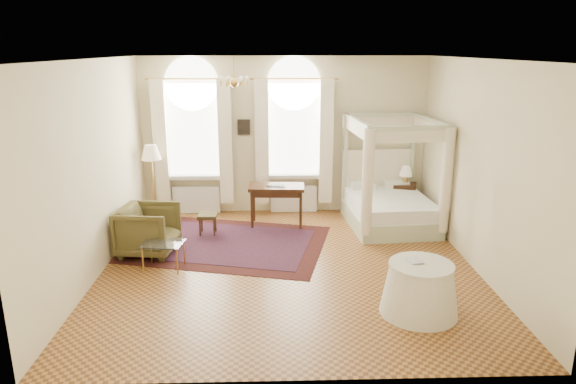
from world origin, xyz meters
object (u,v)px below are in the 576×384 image
(writing_desk, at_px, (277,191))
(side_table, at_px, (420,289))
(canopy_bed, at_px, (390,202))
(armchair, at_px, (148,230))
(coffee_table, at_px, (163,246))
(nightstand, at_px, (404,199))
(stool, at_px, (208,217))
(floor_lamp, at_px, (151,156))

(writing_desk, distance_m, side_table, 4.10)
(canopy_bed, distance_m, armchair, 4.67)
(armchair, relative_size, coffee_table, 1.34)
(coffee_table, distance_m, side_table, 4.04)
(nightstand, bearing_deg, armchair, -157.44)
(nightstand, distance_m, coffee_table, 5.34)
(armchair, bearing_deg, canopy_bed, -66.59)
(canopy_bed, height_order, side_table, canopy_bed)
(canopy_bed, relative_size, stool, 5.26)
(floor_lamp, bearing_deg, nightstand, 2.67)
(coffee_table, relative_size, floor_lamp, 0.45)
(nightstand, relative_size, armchair, 0.71)
(side_table, bearing_deg, floor_lamp, 137.54)
(writing_desk, relative_size, armchair, 1.19)
(canopy_bed, relative_size, side_table, 2.05)
(stool, distance_m, armchair, 1.29)
(nightstand, distance_m, side_table, 4.36)
(coffee_table, bearing_deg, floor_lamp, 105.24)
(armchair, bearing_deg, coffee_table, -142.48)
(nightstand, distance_m, armchair, 5.38)
(coffee_table, height_order, floor_lamp, floor_lamp)
(canopy_bed, bearing_deg, coffee_table, -154.62)
(armchair, bearing_deg, floor_lamp, 16.54)
(canopy_bed, bearing_deg, floor_lamp, 173.64)
(coffee_table, xyz_separation_m, side_table, (3.73, -1.55, -0.05))
(canopy_bed, distance_m, side_table, 3.52)
(nightstand, height_order, side_table, side_table)
(canopy_bed, height_order, floor_lamp, canopy_bed)
(stool, bearing_deg, nightstand, 15.77)
(stool, xyz_separation_m, armchair, (-0.90, -0.92, 0.09))
(writing_desk, bearing_deg, side_table, -62.61)
(armchair, height_order, side_table, armchair)
(floor_lamp, bearing_deg, side_table, -42.46)
(canopy_bed, xyz_separation_m, floor_lamp, (-4.78, 0.53, 0.86))
(nightstand, xyz_separation_m, floor_lamp, (-5.26, -0.25, 1.01))
(canopy_bed, height_order, stool, canopy_bed)
(canopy_bed, height_order, armchair, canopy_bed)
(canopy_bed, relative_size, nightstand, 3.23)
(side_table, bearing_deg, nightstand, 78.59)
(nightstand, bearing_deg, floor_lamp, -177.33)
(writing_desk, height_order, armchair, armchair)
(canopy_bed, distance_m, stool, 3.60)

